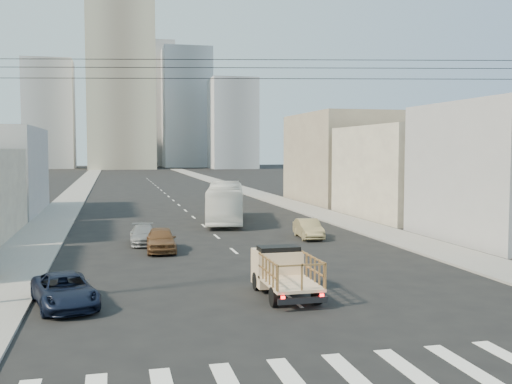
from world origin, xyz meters
name	(u,v)px	position (x,y,z in m)	size (l,w,h in m)	color
ground	(311,315)	(0.00, 0.00, 0.00)	(420.00, 420.00, 0.00)	black
sidewalk_left	(78,190)	(-11.75, 70.00, 0.06)	(3.50, 180.00, 0.12)	gray
sidewalk_right	(237,188)	(11.75, 70.00, 0.06)	(3.50, 180.00, 0.12)	gray
crosswalk	(385,376)	(0.02, -6.00, 0.01)	(18.59, 3.80, 0.01)	silver
lane_dashes	(171,198)	(0.00, 53.00, 0.01)	(0.15, 104.00, 0.01)	silver
flatbed_pickup	(284,269)	(-0.13, 2.99, 1.09)	(1.95, 4.41, 1.90)	beige
navy_pickup	(65,291)	(-8.70, 3.26, 0.62)	(2.06, 4.46, 1.24)	black
city_bus	(225,202)	(2.09, 27.98, 1.62)	(2.73, 11.66, 3.25)	white
sedan_brown	(161,240)	(-4.18, 14.83, 0.71)	(1.67, 4.15, 1.41)	brown
sedan_tan	(308,229)	(5.87, 17.81, 0.64)	(1.36, 3.89, 1.28)	#8D7E52
sedan_grey	(143,235)	(-5.04, 17.87, 0.58)	(1.64, 4.03, 1.17)	gray
overhead_wires	(299,69)	(0.00, 1.50, 8.97)	(23.01, 5.02, 0.72)	black
bldg_right_mid	(418,172)	(19.50, 28.00, 4.00)	(11.00, 14.00, 8.00)	#A79A86
bldg_right_far	(353,158)	(20.00, 44.00, 5.00)	(12.00, 16.00, 10.00)	gray
high_rise_tower	(121,71)	(-4.00, 170.00, 30.00)	(20.00, 20.00, 60.00)	gray
midrise_ne	(187,108)	(18.00, 185.00, 20.00)	(16.00, 16.00, 40.00)	#94979C
midrise_nw	(49,114)	(-26.00, 180.00, 17.00)	(15.00, 15.00, 34.00)	#94979C
midrise_back	(148,105)	(6.00, 200.00, 22.00)	(18.00, 18.00, 44.00)	#99999C
midrise_east	(233,124)	(30.00, 165.00, 14.00)	(14.00, 14.00, 28.00)	#94979C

